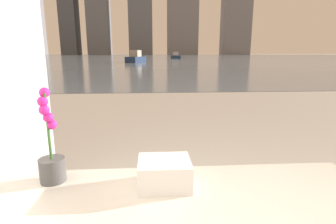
{
  "coord_description": "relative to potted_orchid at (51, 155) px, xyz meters",
  "views": [
    {
      "loc": [
        -0.13,
        -0.22,
        1.11
      ],
      "look_at": [
        0.03,
        2.27,
        0.54
      ],
      "focal_mm": 28.0,
      "sensor_mm": 36.0,
      "label": 1
    }
  ],
  "objects": [
    {
      "name": "skyline_tower_2",
      "position": [
        -20.97,
        117.08,
        15.41
      ],
      "size": [
        8.5,
        11.79,
        32.12
      ],
      "color": "slate",
      "rests_on": "ground_plane"
    },
    {
      "name": "harbor_boat_0",
      "position": [
        4.89,
        45.42,
        -0.24
      ],
      "size": [
        1.51,
        3.19,
        1.15
      ],
      "color": "navy",
      "rests_on": "harbor_water"
    },
    {
      "name": "potted_orchid",
      "position": [
        0.0,
        0.0,
        0.0
      ],
      "size": [
        0.12,
        0.12,
        0.43
      ],
      "color": "#4C4C4C",
      "rests_on": "bathtub"
    },
    {
      "name": "harbor_water",
      "position": [
        0.59,
        61.08,
        -0.65
      ],
      "size": [
        180.0,
        110.0,
        0.01
      ],
      "color": "slate",
      "rests_on": "ground_plane"
    },
    {
      "name": "skyline_tower_4",
      "position": [
        14.62,
        117.08,
        17.95
      ],
      "size": [
        12.89,
        7.93,
        37.21
      ],
      "color": "slate",
      "rests_on": "ground_plane"
    },
    {
      "name": "harbor_boat_2",
      "position": [
        -33.32,
        77.86,
        -0.01
      ],
      "size": [
        3.47,
        5.08,
        1.81
      ],
      "color": "#2D2D33",
      "rests_on": "harbor_water"
    },
    {
      "name": "towel_stack",
      "position": [
        0.51,
        -0.08,
        -0.06
      ],
      "size": [
        0.23,
        0.2,
        0.12
      ],
      "color": "white",
      "rests_on": "bathtub"
    },
    {
      "name": "harbor_boat_3",
      "position": [
        -1.13,
        28.6,
        -0.18
      ],
      "size": [
        2.21,
        3.69,
        1.31
      ],
      "color": "navy",
      "rests_on": "harbor_water"
    }
  ]
}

